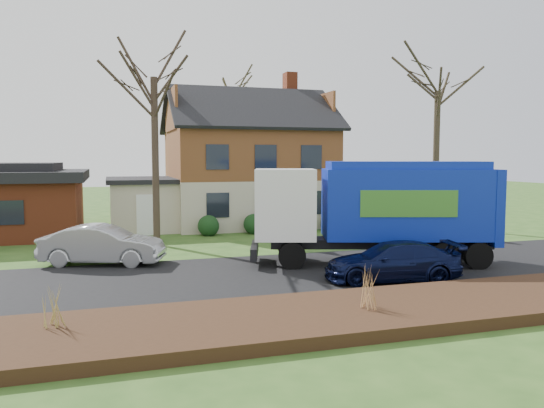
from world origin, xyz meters
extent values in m
plane|color=#294C19|center=(0.00, 0.00, 0.00)|extent=(120.00, 120.00, 0.00)
cube|color=black|center=(0.00, 0.00, 0.01)|extent=(80.00, 7.00, 0.02)
cube|color=black|center=(0.00, -5.30, 0.15)|extent=(80.00, 3.50, 0.30)
cube|color=beige|center=(2.00, 14.00, 1.35)|extent=(9.00, 7.50, 2.70)
cube|color=#5B321A|center=(2.00, 14.00, 4.10)|extent=(9.00, 7.50, 2.80)
cube|color=#973E21|center=(5.00, 15.00, 8.46)|extent=(0.70, 0.90, 1.60)
cube|color=beige|center=(-4.20, 13.50, 1.30)|extent=(3.50, 5.50, 2.60)
cube|color=black|center=(-4.20, 13.50, 2.72)|extent=(3.90, 5.90, 0.24)
cylinder|color=black|center=(0.16, 0.69, 0.49)|extent=(1.04, 0.61, 0.98)
cylinder|color=black|center=(0.74, 2.58, 0.49)|extent=(1.04, 0.61, 0.98)
cylinder|color=black|center=(5.30, -0.90, 0.49)|extent=(1.04, 0.61, 0.98)
cylinder|color=black|center=(5.88, 0.99, 0.49)|extent=(1.04, 0.61, 0.98)
cylinder|color=black|center=(6.47, -1.26, 0.49)|extent=(1.04, 0.61, 0.98)
cylinder|color=black|center=(7.05, 0.63, 0.49)|extent=(1.04, 0.61, 0.98)
cube|color=black|center=(3.60, 0.66, 0.80)|extent=(8.09, 3.48, 0.33)
cube|color=white|center=(0.22, 1.70, 2.26)|extent=(2.77, 2.89, 2.55)
cube|color=black|center=(-0.77, 2.01, 2.41)|extent=(0.68, 2.01, 0.85)
cube|color=black|center=(-0.86, 2.04, 0.52)|extent=(0.92, 2.32, 0.42)
cube|color=#0D249F|center=(4.46, 0.39, 2.26)|extent=(6.38, 4.01, 2.55)
cube|color=#0D249F|center=(4.46, 0.39, 3.68)|extent=(6.02, 3.65, 0.28)
cube|color=#0D249F|center=(7.39, -0.51, 2.17)|extent=(1.03, 2.40, 2.74)
cube|color=#387B28|center=(3.97, -0.71, 2.36)|extent=(3.26, 1.04, 0.94)
cube|color=#387B28|center=(4.68, 1.58, 2.36)|extent=(3.26, 1.04, 0.94)
imported|color=#A3A6AB|center=(-6.28, 3.58, 0.73)|extent=(4.71, 2.87, 1.47)
imported|color=black|center=(2.65, -1.93, 0.63)|extent=(4.61, 2.61, 1.26)
cylinder|color=#382B21|center=(-3.97, 7.51, 3.76)|extent=(0.31, 0.31, 7.53)
cylinder|color=#3A3023|center=(11.69, 9.09, 3.84)|extent=(0.35, 0.35, 7.68)
cylinder|color=#463C2A|center=(3.00, 21.94, 4.24)|extent=(0.32, 0.32, 8.49)
cone|color=#9F8A46|center=(-7.18, -4.72, 0.76)|extent=(0.04, 0.04, 0.91)
cone|color=#9F8A46|center=(-7.33, -4.72, 0.76)|extent=(0.04, 0.04, 0.91)
cone|color=#9F8A46|center=(-7.03, -4.72, 0.76)|extent=(0.04, 0.04, 0.91)
cone|color=#9F8A46|center=(-7.18, -4.59, 0.76)|extent=(0.04, 0.04, 0.91)
cone|color=#9F8A46|center=(-7.18, -4.84, 0.76)|extent=(0.04, 0.04, 0.91)
cone|color=#AB7B4B|center=(0.04, -5.50, 0.81)|extent=(0.04, 0.04, 1.02)
cone|color=#AB7B4B|center=(-0.13, -5.50, 0.81)|extent=(0.04, 0.04, 1.02)
cone|color=#AB7B4B|center=(0.20, -5.50, 0.81)|extent=(0.04, 0.04, 1.02)
cone|color=#AB7B4B|center=(0.04, -5.37, 0.81)|extent=(0.04, 0.04, 1.02)
cone|color=#AB7B4B|center=(0.04, -5.63, 0.81)|extent=(0.04, 0.04, 1.02)
camera|label=1|loc=(-5.99, -16.83, 3.94)|focal=35.00mm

